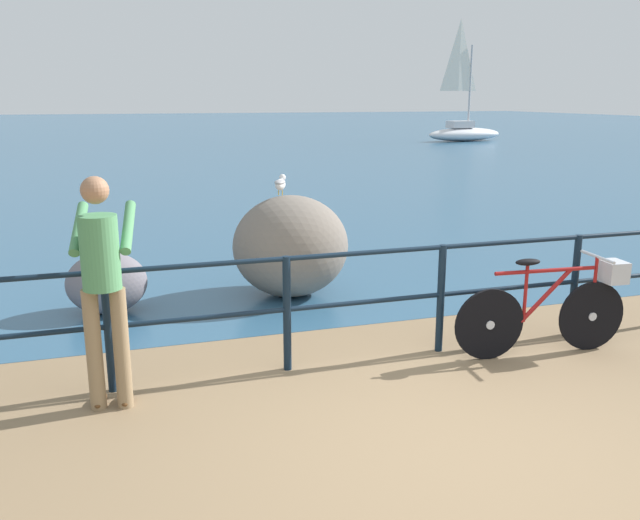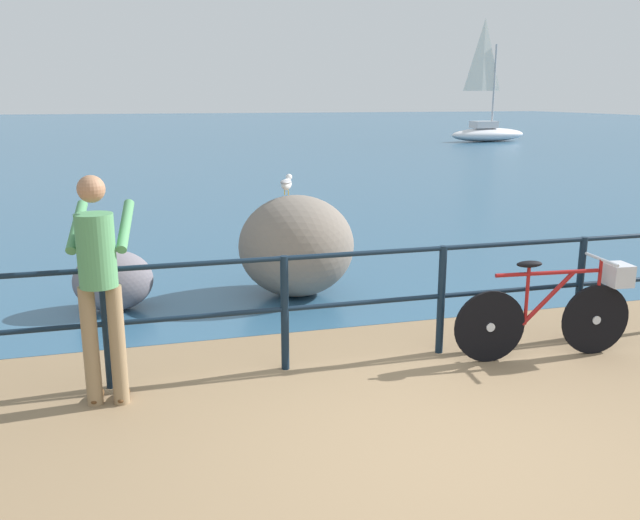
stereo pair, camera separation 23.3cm
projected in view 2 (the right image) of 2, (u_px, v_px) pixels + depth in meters
name	position (u px, v px, depth m)	size (l,w,h in m)	color
ground_plane	(195.00, 166.00, 23.21)	(120.00, 120.00, 0.10)	#846B4C
sea_surface	(164.00, 128.00, 48.97)	(120.00, 90.00, 0.01)	#2D5675
promenade_railing	(366.00, 293.00, 5.84)	(7.40, 0.07, 1.02)	black
bicycle	(560.00, 308.00, 5.98)	(1.70, 0.48, 0.92)	black
person_at_railing	(99.00, 280.00, 4.93)	(0.51, 0.66, 1.78)	#8C7251
breakwater_boulder_main	(296.00, 246.00, 7.83)	(1.37, 1.27, 1.21)	slate
breakwater_boulder_left	(113.00, 281.00, 7.32)	(0.87, 0.69, 0.68)	slate
seagull	(286.00, 183.00, 7.69)	(0.23, 0.33, 0.23)	gold
sailboat	(487.00, 128.00, 34.64)	(4.52, 1.81, 6.16)	white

